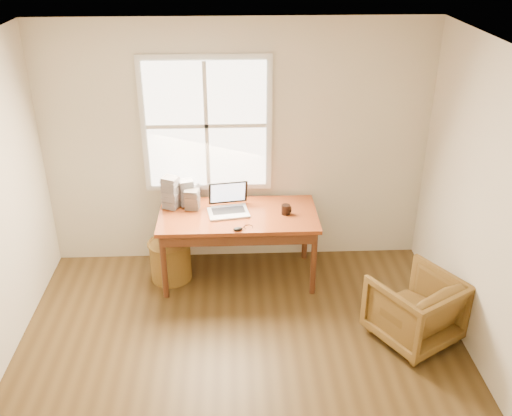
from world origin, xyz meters
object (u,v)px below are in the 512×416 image
(armchair, at_px, (415,308))
(cd_stack_a, at_px, (187,193))
(desk, at_px, (238,215))
(wicker_stool, at_px, (171,260))
(coffee_mug, at_px, (286,210))
(laptop, at_px, (228,202))

(armchair, bearing_deg, cd_stack_a, -62.82)
(desk, height_order, armchair, desk)
(desk, xyz_separation_m, wicker_stool, (-0.71, 0.00, -0.52))
(wicker_stool, xyz_separation_m, coffee_mug, (1.19, -0.03, 0.59))
(armchair, xyz_separation_m, coffee_mug, (-1.07, 1.03, 0.48))
(armchair, height_order, cd_stack_a, cd_stack_a)
(laptop, height_order, cd_stack_a, cd_stack_a)
(coffee_mug, bearing_deg, cd_stack_a, 164.33)
(desk, relative_size, armchair, 2.31)
(armchair, bearing_deg, laptop, -63.84)
(wicker_stool, distance_m, coffee_mug, 1.33)
(armchair, xyz_separation_m, wicker_stool, (-2.26, 1.06, -0.10))
(coffee_mug, height_order, cd_stack_a, cd_stack_a)
(coffee_mug, bearing_deg, wicker_stool, 177.29)
(laptop, distance_m, coffee_mug, 0.58)
(coffee_mug, bearing_deg, laptop, 175.47)
(wicker_stool, distance_m, laptop, 0.91)
(armchair, height_order, wicker_stool, armchair)
(desk, bearing_deg, coffee_mug, -3.42)
(laptop, distance_m, cd_stack_a, 0.48)
(wicker_stool, relative_size, cd_stack_a, 1.53)
(armchair, distance_m, coffee_mug, 1.56)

